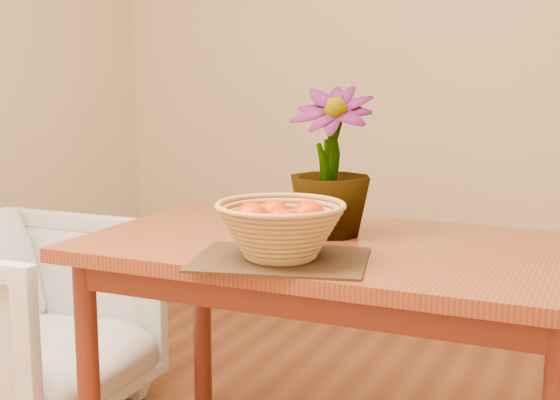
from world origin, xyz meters
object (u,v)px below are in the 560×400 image
at_px(wicker_basket, 281,232).
at_px(potted_plant, 330,162).
at_px(armchair, 21,312).
at_px(table, 336,272).

xyz_separation_m(wicker_basket, potted_plant, (0.01, 0.33, 0.14)).
relative_size(wicker_basket, armchair, 0.43).
relative_size(wicker_basket, potted_plant, 0.77).
bearing_deg(wicker_basket, table, 78.02).
xyz_separation_m(table, potted_plant, (-0.05, 0.07, 0.30)).
height_order(table, armchair, armchair).
distance_m(wicker_basket, potted_plant, 0.36).
height_order(table, wicker_basket, wicker_basket).
xyz_separation_m(table, armchair, (-1.17, 0.02, -0.28)).
relative_size(table, potted_plant, 3.28).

